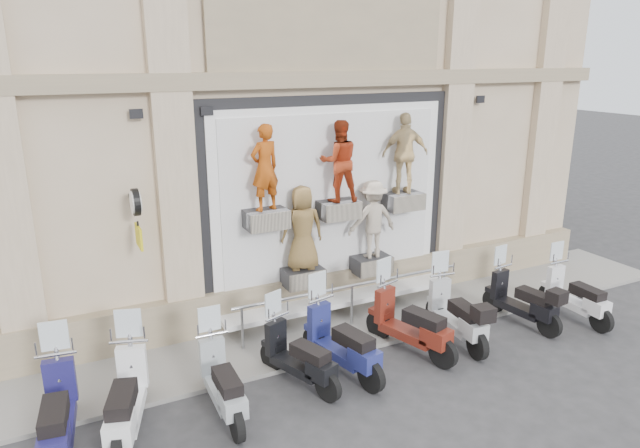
# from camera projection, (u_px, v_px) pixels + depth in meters

# --- Properties ---
(ground) EXTENTS (90.00, 90.00, 0.00)m
(ground) POSITION_uv_depth(u_px,v_px,m) (408.00, 374.00, 9.83)
(ground) COLOR #2E2E30
(ground) RESTS_ON ground
(sidewalk) EXTENTS (16.00, 2.20, 0.08)m
(sidewalk) POSITION_uv_depth(u_px,v_px,m) (349.00, 323.00, 11.62)
(sidewalk) COLOR gray
(sidewalk) RESTS_ON ground
(building) EXTENTS (14.00, 8.60, 12.00)m
(building) POSITION_uv_depth(u_px,v_px,m) (256.00, 25.00, 14.14)
(building) COLOR #C5AE90
(building) RESTS_ON ground
(shop_vitrine) EXTENTS (5.60, 0.83, 4.30)m
(shop_vitrine) POSITION_uv_depth(u_px,v_px,m) (338.00, 205.00, 11.55)
(shop_vitrine) COLOR black
(shop_vitrine) RESTS_ON ground
(guard_rail) EXTENTS (5.06, 0.10, 0.93)m
(guard_rail) POSITION_uv_depth(u_px,v_px,m) (352.00, 306.00, 11.41)
(guard_rail) COLOR #9EA0A5
(guard_rail) RESTS_ON ground
(clock_sign_bracket) EXTENTS (0.10, 0.80, 1.02)m
(clock_sign_bracket) POSITION_uv_depth(u_px,v_px,m) (136.00, 211.00, 9.48)
(clock_sign_bracket) COLOR black
(clock_sign_bracket) RESTS_ON ground
(scooter_a) EXTENTS (0.86, 2.12, 1.67)m
(scooter_a) POSITION_uv_depth(u_px,v_px,m) (55.00, 399.00, 7.68)
(scooter_a) COLOR #191650
(scooter_a) RESTS_ON ground
(scooter_b) EXTENTS (1.19, 2.15, 1.68)m
(scooter_b) POSITION_uv_depth(u_px,v_px,m) (125.00, 384.00, 8.01)
(scooter_b) COLOR white
(scooter_b) RESTS_ON ground
(scooter_c) EXTENTS (0.60, 1.90, 1.53)m
(scooter_c) POSITION_uv_depth(u_px,v_px,m) (222.00, 369.00, 8.53)
(scooter_c) COLOR gray
(scooter_c) RESTS_ON ground
(scooter_d) EXTENTS (1.12, 1.91, 1.49)m
(scooter_d) POSITION_uv_depth(u_px,v_px,m) (298.00, 344.00, 9.31)
(scooter_d) COLOR black
(scooter_d) RESTS_ON ground
(scooter_e) EXTENTS (1.01, 2.11, 1.65)m
(scooter_e) POSITION_uv_depth(u_px,v_px,m) (342.00, 329.00, 9.65)
(scooter_e) COLOR navy
(scooter_e) RESTS_ON ground
(scooter_f) EXTENTS (1.15, 2.13, 1.66)m
(scooter_f) POSITION_uv_depth(u_px,v_px,m) (411.00, 311.00, 10.33)
(scooter_f) COLOR #601B10
(scooter_f) RESTS_ON ground
(scooter_g) EXTENTS (0.79, 2.04, 1.61)m
(scooter_g) POSITION_uv_depth(u_px,v_px,m) (457.00, 302.00, 10.75)
(scooter_g) COLOR #9DA1A4
(scooter_g) RESTS_ON ground
(scooter_h) EXTENTS (0.78, 1.93, 1.52)m
(scooter_h) POSITION_uv_depth(u_px,v_px,m) (523.00, 289.00, 11.46)
(scooter_h) COLOR black
(scooter_h) RESTS_ON ground
(scooter_i) EXTENTS (0.59, 1.87, 1.51)m
(scooter_i) POSITION_uv_depth(u_px,v_px,m) (577.00, 285.00, 11.71)
(scooter_i) COLOR silver
(scooter_i) RESTS_ON ground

